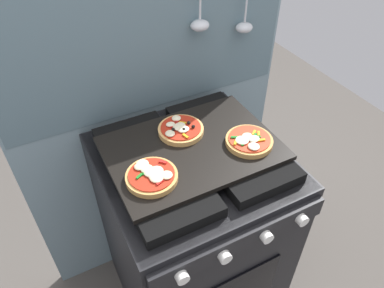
# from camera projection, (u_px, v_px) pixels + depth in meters

# --- Properties ---
(ground_plane) EXTENTS (4.00, 4.00, 0.00)m
(ground_plane) POSITION_uv_depth(u_px,v_px,m) (192.00, 287.00, 1.76)
(ground_plane) COLOR #4C4742
(kitchen_backsplash) EXTENTS (1.10, 0.09, 1.55)m
(kitchen_backsplash) POSITION_uv_depth(u_px,v_px,m) (155.00, 122.00, 1.47)
(kitchen_backsplash) COLOR #7A939E
(kitchen_backsplash) RESTS_ON ground_plane
(stove) EXTENTS (0.60, 0.64, 0.90)m
(stove) POSITION_uv_depth(u_px,v_px,m) (192.00, 233.00, 1.46)
(stove) COLOR black
(stove) RESTS_ON ground_plane
(baking_tray) EXTENTS (0.54, 0.38, 0.02)m
(baking_tray) POSITION_uv_depth(u_px,v_px,m) (192.00, 148.00, 1.16)
(baking_tray) COLOR black
(baking_tray) RESTS_ON stove
(pizza_left) EXTENTS (0.15, 0.15, 0.03)m
(pizza_left) POSITION_uv_depth(u_px,v_px,m) (152.00, 175.00, 1.04)
(pizza_left) COLOR tan
(pizza_left) RESTS_ON baking_tray
(pizza_right) EXTENTS (0.15, 0.15, 0.03)m
(pizza_right) POSITION_uv_depth(u_px,v_px,m) (249.00, 141.00, 1.16)
(pizza_right) COLOR tan
(pizza_right) RESTS_ON baking_tray
(pizza_center) EXTENTS (0.15, 0.15, 0.03)m
(pizza_center) POSITION_uv_depth(u_px,v_px,m) (181.00, 129.00, 1.20)
(pizza_center) COLOR tan
(pizza_center) RESTS_ON baking_tray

